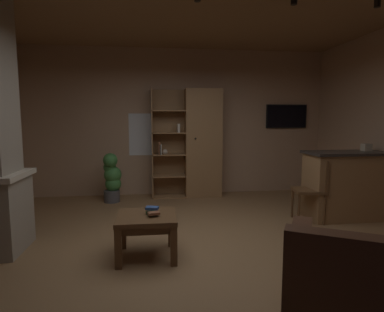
# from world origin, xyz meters

# --- Properties ---
(floor) EXTENTS (6.01, 5.66, 0.02)m
(floor) POSITION_xyz_m (0.00, 0.00, -0.01)
(floor) COLOR olive
(floor) RESTS_ON ground
(wall_back) EXTENTS (6.13, 0.06, 2.89)m
(wall_back) POSITION_xyz_m (0.00, 2.86, 1.44)
(wall_back) COLOR tan
(wall_back) RESTS_ON ground
(window_pane_back) EXTENTS (0.76, 0.01, 0.83)m
(window_pane_back) POSITION_xyz_m (-0.58, 2.83, 1.21)
(window_pane_back) COLOR white
(bookshelf_cabinet) EXTENTS (1.35, 0.41, 2.09)m
(bookshelf_cabinet) POSITION_xyz_m (0.40, 2.59, 1.04)
(bookshelf_cabinet) COLOR #997047
(bookshelf_cabinet) RESTS_ON ground
(kitchen_bar_counter) EXTENTS (1.48, 0.60, 1.03)m
(kitchen_bar_counter) POSITION_xyz_m (2.55, 0.89, 0.52)
(kitchen_bar_counter) COLOR #997047
(kitchen_bar_counter) RESTS_ON ground
(tissue_box) EXTENTS (0.13, 0.13, 0.11)m
(tissue_box) POSITION_xyz_m (2.77, 0.95, 1.08)
(tissue_box) COLOR #BFB299
(tissue_box) RESTS_ON kitchen_bar_counter
(coffee_table) EXTENTS (0.64, 0.59, 0.47)m
(coffee_table) POSITION_xyz_m (-0.57, -0.12, 0.38)
(coffee_table) COLOR brown
(coffee_table) RESTS_ON ground
(table_book_0) EXTENTS (0.12, 0.13, 0.02)m
(table_book_0) POSITION_xyz_m (-0.51, -0.08, 0.48)
(table_book_0) COLOR #387247
(table_book_0) RESTS_ON coffee_table
(table_book_1) EXTENTS (0.14, 0.11, 0.03)m
(table_book_1) POSITION_xyz_m (-0.49, -0.19, 0.51)
(table_book_1) COLOR brown
(table_book_1) RESTS_ON coffee_table
(table_book_2) EXTENTS (0.15, 0.12, 0.03)m
(table_book_2) POSITION_xyz_m (-0.50, -0.08, 0.54)
(table_book_2) COLOR #2D4C8C
(table_book_2) RESTS_ON coffee_table
(dining_chair) EXTENTS (0.49, 0.49, 0.92)m
(dining_chair) POSITION_xyz_m (1.87, 0.81, 0.53)
(dining_chair) COLOR brown
(dining_chair) RESTS_ON ground
(potted_floor_plant) EXTENTS (0.32, 0.36, 0.91)m
(potted_floor_plant) POSITION_xyz_m (-1.24, 2.32, 0.46)
(potted_floor_plant) COLOR #4C4C51
(potted_floor_plant) RESTS_ON ground
(wall_mounted_tv) EXTENTS (0.86, 0.06, 0.48)m
(wall_mounted_tv) POSITION_xyz_m (2.27, 2.80, 1.57)
(wall_mounted_tv) COLOR black
(track_light_spot_3) EXTENTS (0.07, 0.07, 0.09)m
(track_light_spot_3) POSITION_xyz_m (1.09, 0.01, 2.82)
(track_light_spot_3) COLOR black
(track_light_spot_4) EXTENTS (0.07, 0.07, 0.09)m
(track_light_spot_4) POSITION_xyz_m (2.07, -0.03, 2.82)
(track_light_spot_4) COLOR black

